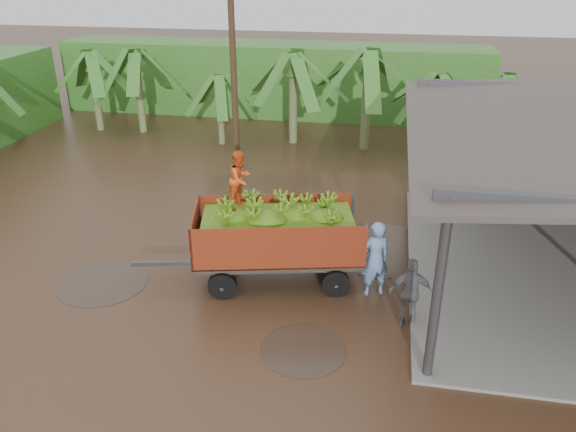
% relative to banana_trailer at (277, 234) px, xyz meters
% --- Properties ---
extents(ground, '(100.00, 100.00, 0.00)m').
position_rel_banana_trailer_xyz_m(ground, '(-1.57, 0.51, -1.29)').
color(ground, black).
rests_on(ground, ground).
extents(hedge_north, '(22.00, 3.00, 3.60)m').
position_rel_banana_trailer_xyz_m(hedge_north, '(-3.57, 16.51, 0.51)').
color(hedge_north, '#2D661E').
rests_on(hedge_north, ground).
extents(banana_trailer, '(5.99, 2.95, 3.43)m').
position_rel_banana_trailer_xyz_m(banana_trailer, '(0.00, 0.00, 0.00)').
color(banana_trailer, '#BC381A').
rests_on(banana_trailer, ground).
extents(man_blue, '(0.86, 0.74, 1.99)m').
position_rel_banana_trailer_xyz_m(man_blue, '(2.51, -0.30, -0.29)').
color(man_blue, '#6A8EC1').
rests_on(man_blue, ground).
extents(man_grey, '(1.03, 0.52, 1.69)m').
position_rel_banana_trailer_xyz_m(man_grey, '(3.37, -1.44, -0.44)').
color(man_grey, slate).
rests_on(man_grey, ground).
extents(utility_pole, '(1.20, 0.24, 7.64)m').
position_rel_banana_trailer_xyz_m(utility_pole, '(-3.28, 8.15, 2.59)').
color(utility_pole, '#47301E').
rests_on(utility_pole, ground).
extents(banana_plants, '(24.17, 20.42, 4.34)m').
position_rel_banana_trailer_xyz_m(banana_plants, '(-6.73, 7.71, 0.62)').
color(banana_plants, '#2D661E').
rests_on(banana_plants, ground).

